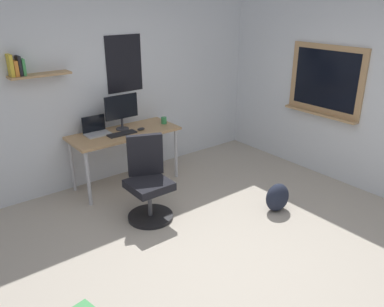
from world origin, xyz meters
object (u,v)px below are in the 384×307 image
Objects in this scene: office_chair at (148,184)px; laptop at (96,130)px; desk at (125,137)px; backpack at (277,197)px; keyboard at (122,134)px; computer_mouse at (141,129)px; coffee_mug at (164,120)px; monitor_primary at (121,110)px.

office_chair is 3.06× the size of laptop.
desk reaches higher than backpack.
keyboard is 1.09× the size of backpack.
computer_mouse reaches higher than desk.
coffee_mug is 0.27× the size of backpack.
monitor_primary is at bearing 167.73° from coffee_mug.
office_chair reaches higher than backpack.
office_chair is 0.99m from computer_mouse.
backpack is at bearing -55.97° from keyboard.
computer_mouse is 0.40m from coffee_mug.
coffee_mug is at bearing -12.27° from monitor_primary.
desk is at bearing 76.73° from office_chair.
office_chair is (-0.21, -0.90, -0.26)m from desk.
monitor_primary is at bearing 76.06° from office_chair.
laptop is (-0.11, 1.05, 0.39)m from office_chair.
desk is 13.61× the size of computer_mouse.
coffee_mug reaches higher than keyboard.
laptop is at bearing 126.02° from backpack.
computer_mouse is (0.42, 0.82, 0.35)m from office_chair.
office_chair is 2.79× the size of backpack.
desk is 1.49× the size of office_chair.
computer_mouse is at bearing -22.88° from laptop.
monitor_primary reaches higher than laptop.
monitor_primary is at bearing 134.90° from computer_mouse.
keyboard is at bearing -132.86° from desk.
backpack is (1.05, -1.73, -0.49)m from desk.
coffee_mug is at bearing -10.56° from laptop.
coffee_mug is at bearing -2.48° from desk.
laptop is at bearing 95.77° from office_chair.
coffee_mug is (0.40, 0.05, 0.03)m from computer_mouse.
laptop is 3.37× the size of coffee_mug.
monitor_primary reaches higher than backpack.
backpack is at bearing -53.98° from laptop.
office_chair is at bearing -103.27° from desk.
backpack is at bearing -33.45° from office_chair.
keyboard is (0.25, -0.22, -0.04)m from laptop.
computer_mouse is at bearing 62.92° from office_chair.
office_chair is 1.19m from monitor_primary.
coffee_mug reaches higher than computer_mouse.
office_chair is 1.53m from backpack.
office_chair reaches higher than computer_mouse.
laptop reaches higher than office_chair.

